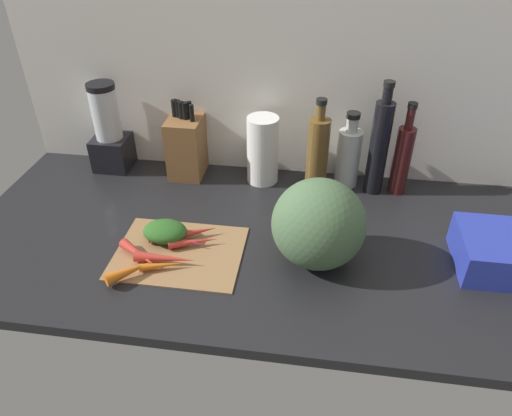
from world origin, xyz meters
The scene contains 20 objects.
ground_plane centered at (0.00, 0.00, -1.50)cm, with size 170.00×80.00×3.00cm, color black.
wall_back centered at (0.00, 38.50, 30.00)cm, with size 170.00×3.00×60.00cm, color silver.
cutting_board centered at (-21.21, -11.08, 0.40)cm, with size 33.82×26.45×0.80cm, color #997047.
carrot_0 centered at (-17.86, -8.22, 1.99)cm, with size 2.39×2.39×13.65cm, color red.
carrot_1 centered at (-23.35, -16.15, 2.29)cm, with size 2.98×2.98×15.93cm, color red.
carrot_2 centered at (-25.42, -6.81, 2.10)cm, with size 2.60×2.60×10.57cm, color #B2264C.
carrot_3 centered at (-23.31, -18.35, 1.85)cm, with size 2.09×2.09×11.66cm, color orange.
carrot_4 centered at (-30.66, -15.41, 2.23)cm, with size 2.86×2.86×13.57cm, color red.
carrot_5 centered at (-30.59, -22.20, 2.43)cm, with size 3.27×3.27×12.20cm, color orange.
carrot_6 centered at (-22.63, -7.95, 2.13)cm, with size 2.66×2.66×15.60cm, color #B2264C.
carrot_7 centered at (-18.56, -4.34, 2.23)cm, with size 2.86×2.86×12.51cm, color red.
carrot_greens_pile centered at (-26.21, -6.55, 3.38)cm, with size 12.22×9.40×5.17cm, color #2D6023.
winter_squash centered at (15.09, -8.97, 12.02)cm, with size 23.65×21.66×24.05cm, color #4C6B47.
knife_block centered at (-29.51, 30.23, 10.46)cm, with size 10.83×13.39×25.48cm.
blender_appliance centered at (-55.98, 30.96, 12.90)cm, with size 11.76×11.76×29.96cm.
paper_towel_roll centered at (-4.04, 29.50, 11.16)cm, with size 10.10×10.10×22.32cm, color white.
bottle_0 centered at (13.42, 27.01, 12.73)cm, with size 6.83×6.83×30.43cm.
bottle_1 centered at (23.24, 31.14, 10.39)cm, with size 7.54×7.54×24.97cm.
bottle_2 centered at (31.80, 28.27, 15.87)cm, with size 5.86×5.86×36.20cm.
bottle_3 centered at (39.40, 28.87, 12.10)cm, with size 5.43×5.43×29.98cm.
Camera 1 is at (13.16, -104.44, 82.95)cm, focal length 33.25 mm.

